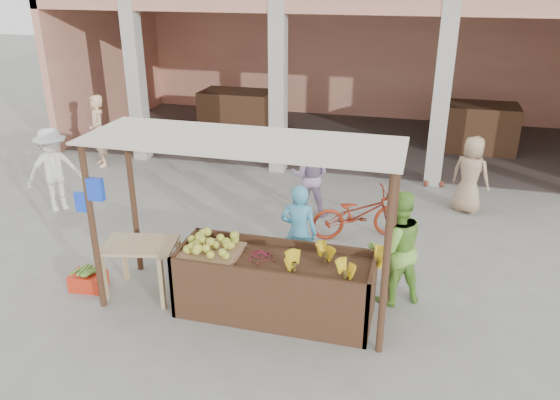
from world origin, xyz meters
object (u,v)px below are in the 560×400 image
(side_table, at_px, (140,252))
(red_crate, at_px, (88,281))
(fruit_stall, at_px, (275,287))
(vendor_blue, at_px, (299,230))
(motorcycle, at_px, (359,213))
(vendor_green, at_px, (396,245))

(side_table, relative_size, red_crate, 2.33)
(fruit_stall, xyz_separation_m, vendor_blue, (0.09, 0.98, 0.40))
(vendor_blue, xyz_separation_m, motorcycle, (0.69, 1.64, -0.35))
(red_crate, bearing_deg, fruit_stall, -3.10)
(vendor_green, bearing_deg, vendor_blue, -40.31)
(red_crate, bearing_deg, vendor_blue, 15.26)
(side_table, bearing_deg, red_crate, 174.29)
(fruit_stall, relative_size, vendor_blue, 1.62)
(side_table, xyz_separation_m, red_crate, (-0.85, -0.09, -0.54))
(fruit_stall, bearing_deg, red_crate, -177.66)
(vendor_blue, bearing_deg, motorcycle, -115.82)
(vendor_blue, bearing_deg, side_table, 23.05)
(side_table, xyz_separation_m, vendor_blue, (2.04, 1.00, 0.14))
(fruit_stall, xyz_separation_m, side_table, (-1.95, -0.02, 0.26))
(vendor_blue, bearing_deg, vendor_green, 167.47)
(vendor_blue, bearing_deg, fruit_stall, 81.54)
(vendor_green, relative_size, motorcycle, 0.99)
(vendor_blue, distance_m, vendor_green, 1.43)
(vendor_blue, relative_size, motorcycle, 0.92)
(red_crate, xyz_separation_m, vendor_blue, (2.89, 1.09, 0.68))
(vendor_green, height_order, motorcycle, vendor_green)
(vendor_green, bearing_deg, fruit_stall, -4.45)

